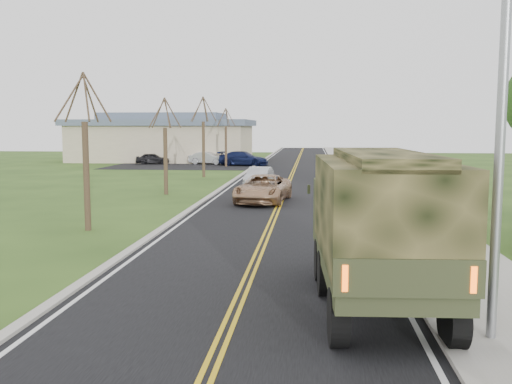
# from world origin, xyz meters

# --- Properties ---
(ground) EXTENTS (160.00, 160.00, 0.00)m
(ground) POSITION_xyz_m (0.00, 0.00, 0.00)
(ground) COLOR #294316
(ground) RESTS_ON ground
(road) EXTENTS (8.00, 120.00, 0.01)m
(road) POSITION_xyz_m (0.00, 40.00, 0.01)
(road) COLOR black
(road) RESTS_ON ground
(curb_right) EXTENTS (0.30, 120.00, 0.12)m
(curb_right) POSITION_xyz_m (4.15, 40.00, 0.06)
(curb_right) COLOR #9E998E
(curb_right) RESTS_ON ground
(sidewalk_right) EXTENTS (3.20, 120.00, 0.10)m
(sidewalk_right) POSITION_xyz_m (5.90, 40.00, 0.05)
(sidewalk_right) COLOR #9E998E
(sidewalk_right) RESTS_ON ground
(curb_left) EXTENTS (0.30, 120.00, 0.10)m
(curb_left) POSITION_xyz_m (-4.15, 40.00, 0.05)
(curb_left) COLOR #9E998E
(curb_left) RESTS_ON ground
(street_light) EXTENTS (1.65, 0.22, 8.00)m
(street_light) POSITION_xyz_m (4.90, -0.50, 4.43)
(street_light) COLOR gray
(street_light) RESTS_ON ground
(bare_tree_a) EXTENTS (1.93, 2.26, 6.08)m
(bare_tree_a) POSITION_xyz_m (-7.00, 10.00, 2.63)
(bare_tree_a) COLOR #38281C
(bare_tree_a) RESTS_ON ground
(bare_tree_b) EXTENTS (1.83, 2.14, 5.73)m
(bare_tree_b) POSITION_xyz_m (-7.00, 22.00, 2.48)
(bare_tree_b) COLOR #38281C
(bare_tree_b) RESTS_ON ground
(bare_tree_c) EXTENTS (2.04, 2.39, 6.42)m
(bare_tree_c) POSITION_xyz_m (-7.00, 34.00, 2.78)
(bare_tree_c) COLOR #38281C
(bare_tree_c) RESTS_ON ground
(bare_tree_d) EXTENTS (1.88, 2.20, 5.91)m
(bare_tree_d) POSITION_xyz_m (-7.00, 46.00, 2.55)
(bare_tree_d) COLOR #38281C
(bare_tree_d) RESTS_ON ground
(commercial_building) EXTENTS (25.50, 21.50, 5.65)m
(commercial_building) POSITION_xyz_m (-15.98, 55.97, 2.69)
(commercial_building) COLOR tan
(commercial_building) RESTS_ON ground
(military_truck) EXTENTS (2.77, 7.10, 3.48)m
(military_truck) POSITION_xyz_m (3.07, 1.43, 2.00)
(military_truck) COLOR black
(military_truck) RESTS_ON ground
(suv_champagne) EXTENTS (3.02, 5.52, 1.47)m
(suv_champagne) POSITION_xyz_m (-0.92, 18.95, 0.73)
(suv_champagne) COLOR #A67F5E
(suv_champagne) RESTS_ON ground
(sedan_silver) EXTENTS (1.77, 4.12, 1.32)m
(sedan_silver) POSITION_xyz_m (-1.86, 26.82, 0.66)
(sedan_silver) COLOR #B9B9BF
(sedan_silver) RESTS_ON ground
(lot_car_dark) EXTENTS (3.77, 2.02, 1.22)m
(lot_car_dark) POSITION_xyz_m (-15.48, 49.13, 0.61)
(lot_car_dark) COLOR black
(lot_car_dark) RESTS_ON ground
(lot_car_silver) EXTENTS (4.29, 2.18, 1.35)m
(lot_car_silver) POSITION_xyz_m (-9.46, 49.46, 0.67)
(lot_car_silver) COLOR #B7B7BC
(lot_car_silver) RESTS_ON ground
(lot_car_navy) EXTENTS (5.46, 2.94, 1.50)m
(lot_car_navy) POSITION_xyz_m (-5.41, 47.58, 0.75)
(lot_car_navy) COLOR #10173D
(lot_car_navy) RESTS_ON ground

